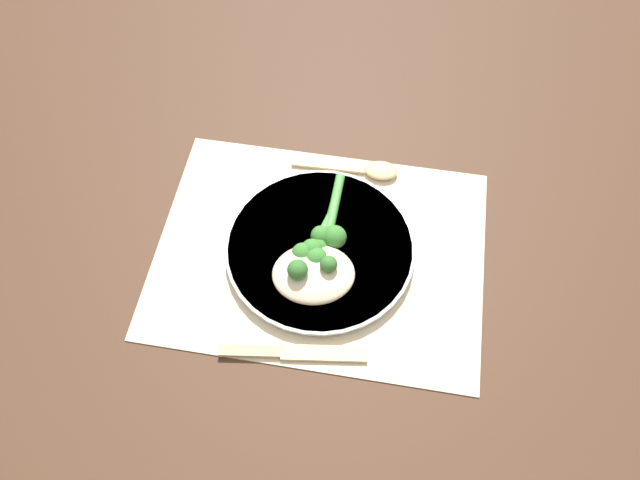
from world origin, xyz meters
The scene contains 11 objects.
ground_plane centered at (0.00, 0.00, 0.00)m, with size 3.00×3.00×0.00m, color #422819.
placemat centered at (0.00, 0.00, 0.00)m, with size 0.44×0.33×0.00m.
plate centered at (0.00, 0.00, 0.01)m, with size 0.25×0.25×0.01m.
chicken_fillet centered at (0.00, 0.05, 0.03)m, with size 0.12×0.11×0.03m.
pesto_dollop_primary centered at (0.02, 0.06, 0.05)m, with size 0.03×0.03×0.03m.
pesto_dollop_secondary centered at (-0.02, 0.04, 0.05)m, with size 0.02×0.02×0.02m.
broccoli_stalk_front centered at (0.01, 0.02, 0.03)m, with size 0.05×0.10×0.03m.
broccoli_stalk_right centered at (0.00, 0.00, 0.03)m, with size 0.04×0.12×0.03m.
broccoli_stalk_left centered at (-0.01, -0.02, 0.03)m, with size 0.05×0.12×0.03m.
knife centered at (0.01, 0.15, 0.01)m, with size 0.18×0.04×0.01m.
spoon centered at (-0.05, -0.15, 0.01)m, with size 0.16×0.04×0.01m.
Camera 1 is at (-0.07, 0.42, 0.73)m, focal length 35.00 mm.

